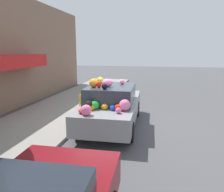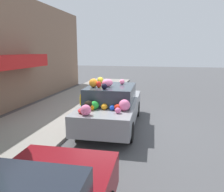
% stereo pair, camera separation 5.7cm
% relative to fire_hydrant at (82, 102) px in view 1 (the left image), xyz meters
% --- Properties ---
extents(ground_plane, '(60.00, 60.00, 0.00)m').
position_rel_fire_hydrant_xyz_m(ground_plane, '(-1.44, -1.68, -0.45)').
color(ground_plane, '#4C4C4F').
extents(sidewalk_curb, '(24.00, 3.20, 0.10)m').
position_rel_fire_hydrant_xyz_m(sidewalk_curb, '(-1.44, 1.02, -0.40)').
color(sidewalk_curb, gray).
rests_on(sidewalk_curb, ground).
extents(fire_hydrant, '(0.20, 0.20, 0.70)m').
position_rel_fire_hydrant_xyz_m(fire_hydrant, '(0.00, 0.00, 0.00)').
color(fire_hydrant, gold).
rests_on(fire_hydrant, sidewalk_curb).
extents(art_car, '(4.27, 1.84, 1.74)m').
position_rel_fire_hydrant_xyz_m(art_car, '(-1.50, -1.64, 0.31)').
color(art_car, gray).
rests_on(art_car, ground).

